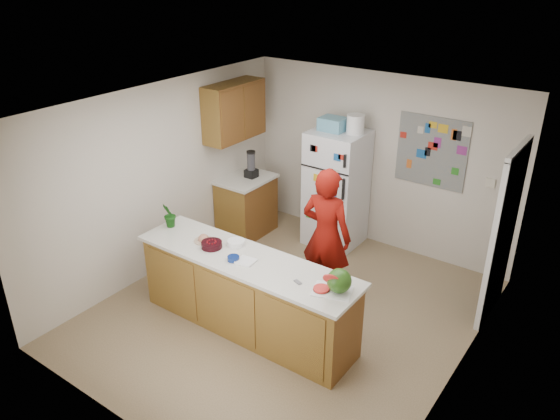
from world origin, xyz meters
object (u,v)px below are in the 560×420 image
Objects in this scene: refrigerator at (336,189)px; person at (326,236)px; cherry_bowl at (212,245)px; watermelon at (339,281)px.

refrigerator is 1.50m from person.
person is 1.37m from cherry_bowl.
refrigerator is 6.96× the size of watermelon.
refrigerator is at bearing 120.65° from watermelon.
cherry_bowl is (-0.86, -1.07, 0.09)m from person.
refrigerator is at bearing -68.62° from person.
person is 1.28m from watermelon.
watermelon is (0.75, -1.02, 0.19)m from person.
watermelon is (1.40, -2.37, 0.20)m from refrigerator.
watermelon is at bearing 122.25° from person.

